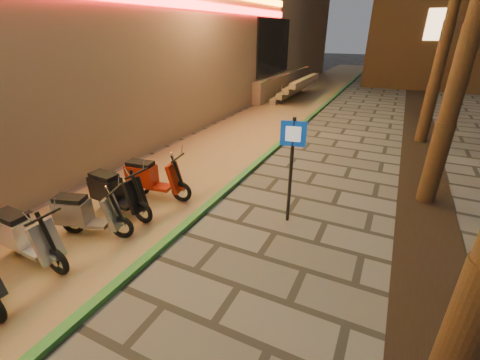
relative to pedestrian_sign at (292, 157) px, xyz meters
The scene contains 8 objects.
parking_strip 6.50m from the pedestrian_sign, 123.58° to the left, with size 3.40×60.00×0.01m, color #8C7251.
green_curb 5.75m from the pedestrian_sign, 108.88° to the left, with size 0.18×60.00×0.10m, color #2A7230.
planting_strip 3.07m from the pedestrian_sign, ahead, with size 1.20×40.00×0.02m, color black.
pedestrian_sign is the anchor object (origin of this frame).
scooter_6 4.98m from the pedestrian_sign, 138.47° to the right, with size 1.64×0.57×1.16m.
scooter_7 4.18m from the pedestrian_sign, 146.54° to the right, with size 1.53×0.82×1.09m.
scooter_8 3.87m from the pedestrian_sign, 158.67° to the right, with size 1.67×0.59×1.18m.
scooter_9 3.44m from the pedestrian_sign, behind, with size 1.65×0.67×1.16m.
Camera 1 is at (2.56, -1.01, 3.71)m, focal length 24.00 mm.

